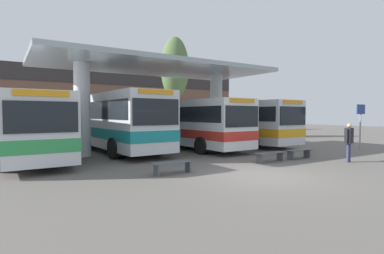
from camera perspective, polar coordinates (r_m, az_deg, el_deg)
The scene contains 14 objects.
ground_plane at distance 11.30m, azimuth 12.96°, elevation -8.98°, with size 100.00×100.00×0.00m, color #605B56.
townhouse_backdrop at distance 35.18m, azimuth -19.47°, elevation 5.65°, with size 40.00×0.58×7.36m.
station_canopy at distance 18.22m, azimuth -6.54°, elevation 9.36°, with size 13.73×6.34×5.17m.
transit_bus_left_bay at distance 17.20m, azimuth -28.59°, elevation 0.50°, with size 2.92×11.09×3.11m.
transit_bus_center_bay at distance 19.04m, azimuth -14.82°, elevation 1.37°, with size 3.20×11.40×3.40m.
transit_bus_right_bay at distance 19.83m, azimuth -0.69°, elevation 0.97°, with size 3.00×10.30×3.09m.
transit_bus_far_right_bay at distance 22.52m, azimuth 8.06°, elevation 1.16°, with size 3.15×10.48×3.11m.
waiting_bench_near_pillar at distance 14.45m, azimuth 14.70°, elevation -5.14°, with size 1.68×0.44×0.46m.
waiting_bench_mid_platform at distance 11.27m, azimuth -3.67°, elevation -7.20°, with size 1.68×0.44×0.46m.
waiting_bench_far_platform at distance 16.01m, azimuth 19.72°, elevation -4.48°, with size 1.59×0.44×0.46m.
info_sign_platform at distance 21.40m, azimuth 29.44°, elevation 1.59°, with size 0.90×0.09×2.84m.
pedestrian_waiting at distance 15.70m, azimuth 27.72°, elevation -1.96°, with size 0.67×0.35×1.80m.
poplar_tree_behind_right at distance 29.21m, azimuth -3.29°, elevation 11.03°, with size 2.69×2.69×9.63m.
parked_car_street at distance 32.24m, azimuth -13.13°, elevation 0.20°, with size 4.22×2.11×2.11m.
Camera 1 is at (-7.90, -7.77, 2.22)m, focal length 28.00 mm.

